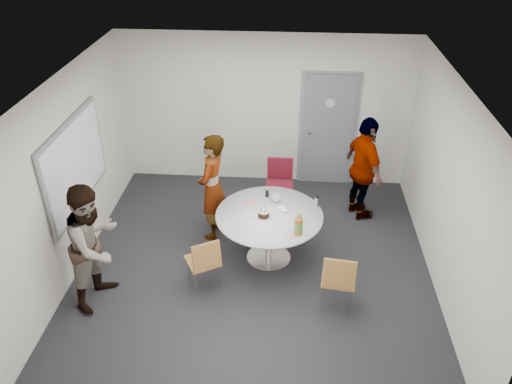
# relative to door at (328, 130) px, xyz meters

# --- Properties ---
(floor) EXTENTS (5.00, 5.00, 0.00)m
(floor) POSITION_rel_door_xyz_m (-1.10, -2.48, -1.03)
(floor) COLOR black
(floor) RESTS_ON ground
(ceiling) EXTENTS (5.00, 5.00, 0.00)m
(ceiling) POSITION_rel_door_xyz_m (-1.10, -2.48, 1.67)
(ceiling) COLOR silver
(ceiling) RESTS_ON wall_back
(wall_back) EXTENTS (5.00, 0.00, 5.00)m
(wall_back) POSITION_rel_door_xyz_m (-1.10, 0.02, 0.32)
(wall_back) COLOR silver
(wall_back) RESTS_ON floor
(wall_left) EXTENTS (0.00, 5.00, 5.00)m
(wall_left) POSITION_rel_door_xyz_m (-3.60, -2.48, 0.32)
(wall_left) COLOR silver
(wall_left) RESTS_ON floor
(wall_right) EXTENTS (0.00, 5.00, 5.00)m
(wall_right) POSITION_rel_door_xyz_m (1.40, -2.48, 0.32)
(wall_right) COLOR silver
(wall_right) RESTS_ON floor
(wall_front) EXTENTS (5.00, 0.00, 5.00)m
(wall_front) POSITION_rel_door_xyz_m (-1.10, -4.98, 0.32)
(wall_front) COLOR silver
(wall_front) RESTS_ON floor
(door) EXTENTS (1.02, 0.17, 2.12)m
(door) POSITION_rel_door_xyz_m (0.00, 0.00, 0.00)
(door) COLOR slate
(door) RESTS_ON wall_back
(whiteboard) EXTENTS (0.04, 1.90, 1.25)m
(whiteboard) POSITION_rel_door_xyz_m (-3.56, -2.28, 0.42)
(whiteboard) COLOR gray
(whiteboard) RESTS_ON wall_left
(table) EXTENTS (1.50, 1.50, 1.11)m
(table) POSITION_rel_door_xyz_m (-0.88, -2.32, -0.35)
(table) COLOR silver
(table) RESTS_ON floor
(chair_near_left) EXTENTS (0.55, 0.57, 0.84)m
(chair_near_left) POSITION_rel_door_xyz_m (-1.71, -3.03, -0.52)
(chair_near_left) COLOR brown
(chair_near_left) RESTS_ON floor
(chair_near_right) EXTENTS (0.47, 0.50, 0.88)m
(chair_near_right) POSITION_rel_door_xyz_m (0.02, -3.28, -0.49)
(chair_near_right) COLOR brown
(chair_near_right) RESTS_ON floor
(chair_far) EXTENTS (0.45, 0.48, 0.93)m
(chair_far) POSITION_rel_door_xyz_m (-0.80, -0.98, -0.46)
(chair_far) COLOR maroon
(chair_far) RESTS_ON floor
(person_main) EXTENTS (0.52, 0.69, 1.70)m
(person_main) POSITION_rel_door_xyz_m (-1.78, -1.76, -0.18)
(person_main) COLOR #A5C6EA
(person_main) RESTS_ON floor
(person_left) EXTENTS (0.87, 0.99, 1.72)m
(person_left) POSITION_rel_door_xyz_m (-3.05, -3.26, -0.17)
(person_left) COLOR white
(person_left) RESTS_ON floor
(person_right) EXTENTS (0.78, 1.10, 1.74)m
(person_right) POSITION_rel_door_xyz_m (0.52, -1.08, -0.16)
(person_right) COLOR black
(person_right) RESTS_ON floor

